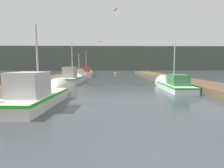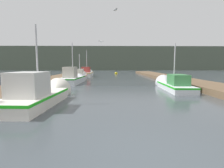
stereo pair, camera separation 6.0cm
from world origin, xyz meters
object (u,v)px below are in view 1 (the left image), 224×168
object	(u,v)px
channel_buoy	(116,73)
seagull_1	(101,41)
fishing_boat_0	(41,94)
seagull_lead	(115,10)
fishing_boat_1	(172,84)
fishing_boat_3	(79,76)
fishing_boat_4	(87,73)
mooring_piling_1	(64,77)
fishing_boat_2	(74,78)

from	to	relation	value
channel_buoy	seagull_1	bearing A→B (deg)	-96.86
fishing_boat_0	channel_buoy	bearing A→B (deg)	83.20
seagull_lead	seagull_1	bearing A→B (deg)	175.46
channel_buoy	seagull_lead	xyz separation A→B (m)	(-0.99, -20.66, 5.81)
fishing_boat_0	fishing_boat_1	size ratio (longest dim) A/B	0.94
fishing_boat_3	fishing_boat_4	xyz separation A→B (m)	(0.21, 5.75, 0.06)
fishing_boat_1	mooring_piling_1	world-z (taller)	fishing_boat_1
fishing_boat_0	fishing_boat_1	bearing A→B (deg)	34.59
fishing_boat_2	fishing_boat_3	xyz separation A→B (m)	(-0.06, 4.18, -0.05)
fishing_boat_1	seagull_lead	bearing A→B (deg)	174.82
fishing_boat_1	fishing_boat_3	bearing A→B (deg)	135.86
fishing_boat_2	fishing_boat_1	bearing A→B (deg)	-26.79
fishing_boat_1	seagull_1	xyz separation A→B (m)	(-5.55, 3.18, 3.61)
fishing_boat_1	mooring_piling_1	distance (m)	11.21
fishing_boat_4	mooring_piling_1	world-z (taller)	fishing_boat_4
fishing_boat_2	seagull_lead	bearing A→B (deg)	-43.11
fishing_boat_1	fishing_boat_2	size ratio (longest dim) A/B	0.92
channel_buoy	fishing_boat_1	bearing A→B (deg)	-80.99
fishing_boat_1	fishing_boat_4	bearing A→B (deg)	121.90
seagull_lead	channel_buoy	bearing A→B (deg)	148.04
fishing_boat_1	mooring_piling_1	size ratio (longest dim) A/B	5.13
seagull_lead	fishing_boat_3	bearing A→B (deg)	176.90
fishing_boat_0	mooring_piling_1	world-z (taller)	fishing_boat_0
channel_buoy	fishing_boat_2	bearing A→B (deg)	-107.17
fishing_boat_0	channel_buoy	xyz separation A→B (m)	(4.73, 26.15, -0.31)
fishing_boat_1	channel_buoy	distance (m)	21.52
fishing_boat_1	channel_buoy	bearing A→B (deg)	101.64
fishing_boat_1	fishing_boat_0	bearing A→B (deg)	-146.23
fishing_boat_2	seagull_lead	size ratio (longest dim) A/B	11.37
fishing_boat_1	seagull_lead	world-z (taller)	seagull_lead
fishing_boat_4	fishing_boat_2	bearing A→B (deg)	-90.64
fishing_boat_0	seagull_lead	bearing A→B (deg)	59.18
fishing_boat_4	seagull_1	world-z (taller)	fishing_boat_4
fishing_boat_0	seagull_1	distance (m)	9.16
fishing_boat_4	seagull_lead	xyz separation A→B (m)	(3.93, -14.19, 5.50)
fishing_boat_4	seagull_lead	bearing A→B (deg)	-74.32
fishing_boat_3	seagull_lead	distance (m)	10.92
fishing_boat_3	mooring_piling_1	world-z (taller)	fishing_boat_3
fishing_boat_4	fishing_boat_0	bearing A→B (deg)	-89.24
fishing_boat_0	channel_buoy	size ratio (longest dim) A/B	5.05
fishing_boat_2	channel_buoy	distance (m)	17.16
fishing_boat_2	channel_buoy	xyz separation A→B (m)	(5.06, 16.39, -0.31)
fishing_boat_0	fishing_boat_2	size ratio (longest dim) A/B	0.87
fishing_boat_1	channel_buoy	size ratio (longest dim) A/B	5.37
fishing_boat_3	channel_buoy	world-z (taller)	fishing_boat_3
fishing_boat_2	mooring_piling_1	size ratio (longest dim) A/B	5.57
mooring_piling_1	seagull_lead	size ratio (longest dim) A/B	2.04
fishing_boat_0	fishing_boat_2	bearing A→B (deg)	95.43
fishing_boat_0	fishing_boat_3	bearing A→B (deg)	95.09
fishing_boat_3	fishing_boat_0	bearing A→B (deg)	-91.96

